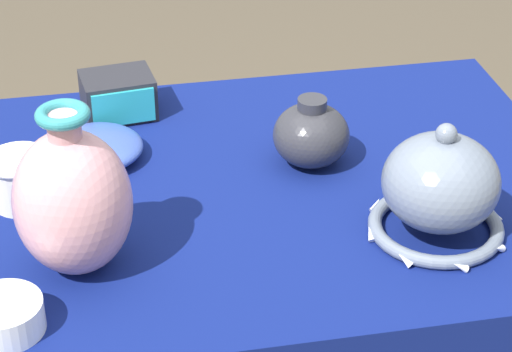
{
  "coord_description": "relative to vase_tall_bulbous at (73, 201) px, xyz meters",
  "views": [
    {
      "loc": [
        -0.23,
        -1.4,
        1.6
      ],
      "look_at": [
        0.01,
        -0.13,
        0.8
      ],
      "focal_mm": 70.0,
      "sensor_mm": 36.0,
      "label": 1
    }
  ],
  "objects": [
    {
      "name": "cup_wide_ivory",
      "position": [
        -0.08,
        0.19,
        -0.07
      ],
      "size": [
        0.11,
        0.11,
        0.09
      ],
      "color": "white",
      "rests_on": "display_table"
    },
    {
      "name": "vase_dome_bell",
      "position": [
        0.55,
        -0.02,
        -0.04
      ],
      "size": [
        0.22,
        0.22,
        0.19
      ],
      "color": "slate",
      "rests_on": "display_table"
    },
    {
      "name": "vase_tall_bulbous",
      "position": [
        0.0,
        0.0,
        0.0
      ],
      "size": [
        0.17,
        0.17,
        0.27
      ],
      "color": "#D19399",
      "rests_on": "display_table"
    },
    {
      "name": "pot_squat_porcelain",
      "position": [
        -0.11,
        -0.13,
        -0.09
      ],
      "size": [
        0.11,
        0.11,
        0.05
      ],
      "primitive_type": "cylinder",
      "color": "white",
      "rests_on": "display_table"
    },
    {
      "name": "bowl_shallow_cobalt",
      "position": [
        0.04,
        0.31,
        -0.09
      ],
      "size": [
        0.17,
        0.17,
        0.05
      ],
      "primitive_type": "ellipsoid",
      "color": "#3851A8",
      "rests_on": "display_table"
    },
    {
      "name": "mosaic_tile_box",
      "position": [
        0.09,
        0.47,
        -0.08
      ],
      "size": [
        0.14,
        0.12,
        0.08
      ],
      "rotation": [
        0.0,
        0.0,
        0.12
      ],
      "color": "#232328",
      "rests_on": "display_table"
    },
    {
      "name": "display_table",
      "position": [
        0.26,
        0.15,
        -0.19
      ],
      "size": [
        1.17,
        0.81,
        0.69
      ],
      "color": "#38383D",
      "rests_on": "ground_plane"
    },
    {
      "name": "jar_round_charcoal",
      "position": [
        0.41,
        0.23,
        -0.06
      ],
      "size": [
        0.13,
        0.13,
        0.13
      ],
      "color": "#2D2D33",
      "rests_on": "display_table"
    }
  ]
}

